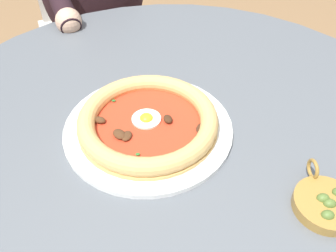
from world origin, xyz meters
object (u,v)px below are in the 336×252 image
Objects in this scene: dining_table at (174,175)px; pizza_on_plate at (148,124)px; cafe_chair_diner at (91,11)px; olive_pan at (326,203)px; diner_person at (101,40)px.

pizza_on_plate is (-0.05, -0.00, 0.16)m from dining_table.
dining_table is at bearing -74.70° from cafe_chair_diner.
dining_table is 1.20× the size of cafe_chair_diner.
olive_pan is 1.05m from diner_person.
dining_table is 8.60× the size of olive_pan.
olive_pan is at bearing -42.74° from dining_table.
dining_table is at bearing 137.26° from olive_pan.
diner_person reaches higher than dining_table.
olive_pan is (0.21, -0.20, 0.15)m from dining_table.
cafe_chair_diner is at bearing 102.16° from pizza_on_plate.
olive_pan is at bearing -36.18° from pizza_on_plate.
diner_person is at bearing 113.95° from olive_pan.
olive_pan is at bearing -67.22° from cafe_chair_diner.
pizza_on_plate is at bearing -77.84° from cafe_chair_diner.
olive_pan is 0.11× the size of diner_person.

